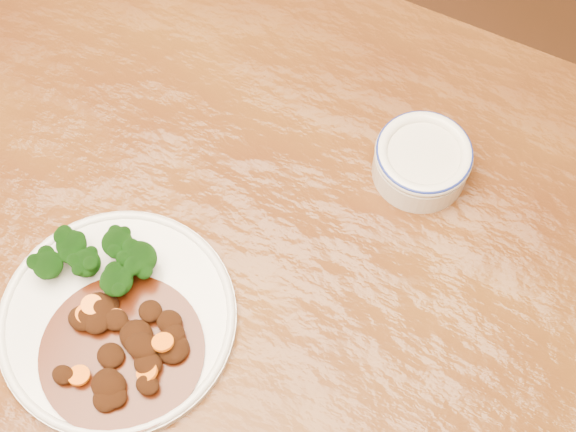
% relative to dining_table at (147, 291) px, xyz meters
% --- Properties ---
extents(ground, '(4.00, 4.00, 0.00)m').
position_rel_dining_table_xyz_m(ground, '(0.00, 0.00, -0.67)').
color(ground, '#432610').
rests_on(ground, ground).
extents(dining_table, '(1.53, 0.94, 0.75)m').
position_rel_dining_table_xyz_m(dining_table, '(0.00, 0.00, 0.00)').
color(dining_table, '#603610').
rests_on(dining_table, ground).
extents(dinner_plate, '(0.24, 0.24, 0.01)m').
position_rel_dining_table_xyz_m(dinner_plate, '(0.02, -0.06, 0.09)').
color(dinner_plate, silver).
rests_on(dinner_plate, dining_table).
extents(broccoli_florets, '(0.11, 0.08, 0.04)m').
position_rel_dining_table_xyz_m(broccoli_florets, '(-0.02, -0.02, 0.11)').
color(broccoli_florets, '#628645').
rests_on(broccoli_florets, dinner_plate).
extents(mince_stew, '(0.16, 0.16, 0.03)m').
position_rel_dining_table_xyz_m(mince_stew, '(0.04, -0.09, 0.10)').
color(mince_stew, '#451907').
rests_on(mince_stew, dinner_plate).
extents(dip_bowl, '(0.10, 0.10, 0.05)m').
position_rel_dining_table_xyz_m(dip_bowl, '(0.23, 0.22, 0.11)').
color(dip_bowl, silver).
rests_on(dip_bowl, dining_table).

